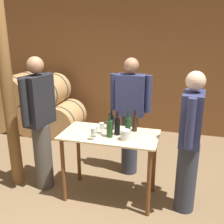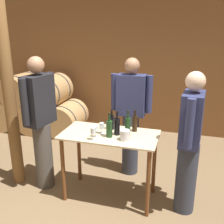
# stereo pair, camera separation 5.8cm
# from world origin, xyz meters

# --- Properties ---
(ground_plane) EXTENTS (14.00, 14.00, 0.00)m
(ground_plane) POSITION_xyz_m (0.00, 0.00, 0.00)
(ground_plane) COLOR brown
(back_wall) EXTENTS (8.40, 0.05, 2.70)m
(back_wall) POSITION_xyz_m (0.00, 2.96, 1.35)
(back_wall) COLOR brown
(back_wall) RESTS_ON ground_plane
(barrel_rack) EXTENTS (3.57, 0.81, 1.22)m
(barrel_rack) POSITION_xyz_m (-2.03, 2.28, 0.54)
(barrel_rack) COLOR #4C331E
(barrel_rack) RESTS_ON ground_plane
(tasting_table) EXTENTS (1.18, 0.61, 0.88)m
(tasting_table) POSITION_xyz_m (0.14, 0.46, 0.71)
(tasting_table) COLOR beige
(tasting_table) RESTS_ON ground_plane
(wooden_post) EXTENTS (0.16, 0.16, 2.70)m
(wooden_post) POSITION_xyz_m (-1.22, 0.42, 1.35)
(wooden_post) COLOR brown
(wooden_post) RESTS_ON ground_plane
(wine_bottle_far_left) EXTENTS (0.07, 0.07, 0.26)m
(wine_bottle_far_left) POSITION_xyz_m (0.12, 0.61, 0.98)
(wine_bottle_far_left) COLOR black
(wine_bottle_far_left) RESTS_ON tasting_table
(wine_bottle_left) EXTENTS (0.08, 0.08, 0.30)m
(wine_bottle_left) POSITION_xyz_m (0.16, 0.37, 0.99)
(wine_bottle_left) COLOR #193819
(wine_bottle_left) RESTS_ON tasting_table
(wine_bottle_center) EXTENTS (0.07, 0.07, 0.30)m
(wine_bottle_center) POSITION_xyz_m (0.23, 0.46, 1.00)
(wine_bottle_center) COLOR black
(wine_bottle_center) RESTS_ON tasting_table
(wine_bottle_right) EXTENTS (0.07, 0.07, 0.32)m
(wine_bottle_right) POSITION_xyz_m (0.36, 0.46, 1.01)
(wine_bottle_right) COLOR #193819
(wine_bottle_right) RESTS_ON tasting_table
(wine_bottle_far_right) EXTENTS (0.06, 0.06, 0.27)m
(wine_bottle_far_right) POSITION_xyz_m (0.41, 0.64, 0.99)
(wine_bottle_far_right) COLOR black
(wine_bottle_far_right) RESTS_ON tasting_table
(wine_glass_near_left) EXTENTS (0.06, 0.06, 0.14)m
(wine_glass_near_left) POSITION_xyz_m (0.01, 0.32, 0.98)
(wine_glass_near_left) COLOR silver
(wine_glass_near_left) RESTS_ON tasting_table
(wine_glass_near_center) EXTENTS (0.06, 0.06, 0.15)m
(wine_glass_near_center) POSITION_xyz_m (0.01, 0.23, 0.99)
(wine_glass_near_center) COLOR silver
(wine_glass_near_center) RESTS_ON tasting_table
(wine_glass_near_right) EXTENTS (0.06, 0.06, 0.14)m
(wine_glass_near_right) POSITION_xyz_m (0.04, 0.44, 0.98)
(wine_glass_near_right) COLOR silver
(wine_glass_near_right) RESTS_ON tasting_table
(ice_bucket) EXTENTS (0.11, 0.11, 0.12)m
(ice_bucket) POSITION_xyz_m (0.36, 0.33, 0.94)
(ice_bucket) COLOR silver
(ice_bucket) RESTS_ON tasting_table
(person_host) EXTENTS (0.29, 0.58, 1.79)m
(person_host) POSITION_xyz_m (-0.80, 0.44, 0.95)
(person_host) COLOR #4C4742
(person_host) RESTS_ON ground_plane
(person_visitor_with_scarf) EXTENTS (0.25, 0.59, 1.69)m
(person_visitor_with_scarf) POSITION_xyz_m (1.08, 0.46, 0.90)
(person_visitor_with_scarf) COLOR #333847
(person_visitor_with_scarf) RESTS_ON ground_plane
(person_visitor_bearded) EXTENTS (0.59, 0.24, 1.74)m
(person_visitor_bearded) POSITION_xyz_m (0.25, 1.13, 0.92)
(person_visitor_bearded) COLOR #333847
(person_visitor_bearded) RESTS_ON ground_plane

